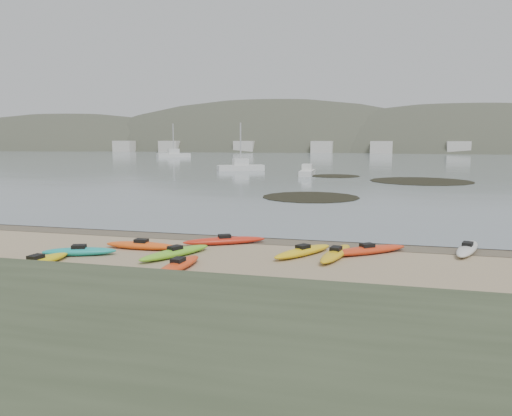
# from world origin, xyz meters

# --- Properties ---
(ground) EXTENTS (600.00, 600.00, 0.00)m
(ground) POSITION_xyz_m (0.00, 0.00, 0.00)
(ground) COLOR tan
(ground) RESTS_ON ground
(wet_sand) EXTENTS (60.00, 60.00, 0.00)m
(wet_sand) POSITION_xyz_m (0.00, -0.30, 0.00)
(wet_sand) COLOR brown
(wet_sand) RESTS_ON ground
(water) EXTENTS (1200.00, 1200.00, 0.00)m
(water) POSITION_xyz_m (0.00, 300.00, 0.01)
(water) COLOR slate
(water) RESTS_ON ground
(kayaks) EXTENTS (21.63, 10.14, 0.34)m
(kayaks) POSITION_xyz_m (-0.66, -4.06, 0.17)
(kayaks) COLOR silver
(kayaks) RESTS_ON ground
(kelp_mats) EXTENTS (19.75, 31.28, 0.04)m
(kelp_mats) POSITION_xyz_m (5.68, 32.05, 0.03)
(kelp_mats) COLOR black
(kelp_mats) RESTS_ON water
(moored_boats) EXTENTS (108.52, 66.96, 1.18)m
(moored_boats) POSITION_xyz_m (2.89, 80.11, 0.53)
(moored_boats) COLOR silver
(moored_boats) RESTS_ON ground
(far_hills) EXTENTS (550.00, 135.00, 80.00)m
(far_hills) POSITION_xyz_m (39.38, 193.97, -15.93)
(far_hills) COLOR #384235
(far_hills) RESTS_ON ground
(far_town) EXTENTS (199.00, 5.00, 4.00)m
(far_town) POSITION_xyz_m (6.00, 145.00, 2.00)
(far_town) COLOR beige
(far_town) RESTS_ON ground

